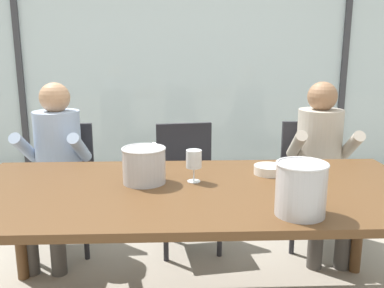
# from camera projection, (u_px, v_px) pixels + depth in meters

# --- Properties ---
(ground) EXTENTS (14.00, 14.00, 0.00)m
(ground) POSITION_uv_depth(u_px,v_px,m) (189.00, 236.00, 3.26)
(ground) COLOR #9E9384
(window_glass_panel) EXTENTS (7.56, 0.03, 2.60)m
(window_glass_panel) POSITION_uv_depth(u_px,v_px,m) (184.00, 62.00, 4.35)
(window_glass_panel) COLOR silver
(window_glass_panel) RESTS_ON ground
(window_mullion_left) EXTENTS (0.06, 0.06, 2.60)m
(window_mullion_left) POSITION_uv_depth(u_px,v_px,m) (20.00, 63.00, 4.26)
(window_mullion_left) COLOR #38383D
(window_mullion_left) RESTS_ON ground
(window_mullion_right) EXTENTS (0.06, 0.06, 2.60)m
(window_mullion_right) POSITION_uv_depth(u_px,v_px,m) (344.00, 62.00, 4.39)
(window_mullion_right) COLOR #38383D
(window_mullion_right) RESTS_ON ground
(hillside_vineyard) EXTENTS (13.56, 2.40, 2.16)m
(hillside_vineyard) POSITION_uv_depth(u_px,v_px,m) (180.00, 66.00, 8.57)
(hillside_vineyard) COLOR #386633
(hillside_vineyard) RESTS_ON ground
(dining_table) EXTENTS (2.36, 1.06, 0.74)m
(dining_table) POSITION_uv_depth(u_px,v_px,m) (195.00, 200.00, 2.13)
(dining_table) COLOR brown
(dining_table) RESTS_ON ground
(chair_near_curtain) EXTENTS (0.46, 0.46, 0.90)m
(chair_near_curtain) POSITION_uv_depth(u_px,v_px,m) (63.00, 176.00, 3.05)
(chair_near_curtain) COLOR #232328
(chair_near_curtain) RESTS_ON ground
(chair_left_of_center) EXTENTS (0.50, 0.50, 0.90)m
(chair_left_of_center) POSITION_uv_depth(u_px,v_px,m) (186.00, 175.00, 3.07)
(chair_left_of_center) COLOR #232328
(chair_left_of_center) RESTS_ON ground
(chair_center) EXTENTS (0.46, 0.46, 0.90)m
(chair_center) POSITION_uv_depth(u_px,v_px,m) (311.00, 172.00, 3.14)
(chair_center) COLOR #232328
(chair_center) RESTS_ON ground
(person_pale_blue_shirt) EXTENTS (0.48, 0.62, 1.22)m
(person_pale_blue_shirt) POSITION_uv_depth(u_px,v_px,m) (55.00, 158.00, 2.87)
(person_pale_blue_shirt) COLOR #9EB2D1
(person_pale_blue_shirt) RESTS_ON ground
(person_beige_jumper) EXTENTS (0.48, 0.63, 1.22)m
(person_beige_jumper) POSITION_uv_depth(u_px,v_px,m) (321.00, 155.00, 2.94)
(person_beige_jumper) COLOR #B7AD9E
(person_beige_jumper) RESTS_ON ground
(ice_bucket_primary) EXTENTS (0.23, 0.23, 0.19)m
(ice_bucket_primary) POSITION_uv_depth(u_px,v_px,m) (144.00, 165.00, 2.18)
(ice_bucket_primary) COLOR #B7B7BC
(ice_bucket_primary) RESTS_ON dining_table
(ice_bucket_secondary) EXTENTS (0.22, 0.22, 0.23)m
(ice_bucket_secondary) POSITION_uv_depth(u_px,v_px,m) (301.00, 188.00, 1.75)
(ice_bucket_secondary) COLOR #B7B7BC
(ice_bucket_secondary) RESTS_ON dining_table
(tasting_bowl) EXTENTS (0.17, 0.17, 0.05)m
(tasting_bowl) POSITION_uv_depth(u_px,v_px,m) (269.00, 170.00, 2.35)
(tasting_bowl) COLOR silver
(tasting_bowl) RESTS_ON dining_table
(wine_glass_near_bucket) EXTENTS (0.08, 0.08, 0.17)m
(wine_glass_near_bucket) POSITION_uv_depth(u_px,v_px,m) (193.00, 160.00, 2.19)
(wine_glass_near_bucket) COLOR silver
(wine_glass_near_bucket) RESTS_ON dining_table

